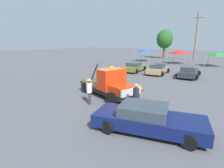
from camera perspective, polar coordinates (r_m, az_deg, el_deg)
The scene contains 14 objects.
ground_plane at distance 14.31m, azimuth -1.58°, elevation -3.79°, with size 160.00×160.00×0.00m, color #545459.
tow_truck at distance 13.79m, azimuth -0.76°, elevation -0.34°, with size 5.83×3.19×2.51m.
foreground_car at distance 8.85m, azimuth 11.50°, elevation -11.04°, with size 5.66×3.49×1.34m.
person_near_truck at distance 10.91m, azimuth 7.86°, elevation -3.76°, with size 0.40×0.40×1.80m.
person_at_hood at distance 12.24m, azimuth -7.43°, elevation -1.77°, with size 0.40×0.40×1.81m.
parked_car_olive at distance 25.67m, azimuth 7.28°, elevation 5.48°, with size 2.89×4.72×1.34m.
parked_car_tan at distance 24.34m, azimuth 14.70°, elevation 4.69°, with size 2.85×4.68×1.34m.
parked_car_charcoal at distance 23.37m, azimuth 23.79°, elevation 3.60°, with size 2.86×4.77×1.34m.
canopy_tent_blue at distance 39.44m, azimuth 10.88°, elevation 10.72°, with size 3.25×3.25×2.74m.
canopy_tent_red at distance 36.76m, azimuth 21.22°, elevation 9.76°, with size 3.51×3.51×2.68m.
canopy_tent_green at distance 35.42m, azimuth 31.17°, elevation 8.42°, with size 3.12×3.12×2.55m.
tree_left at distance 46.75m, azimuth 16.84°, elevation 13.83°, with size 3.99×3.99×7.12m.
traffic_cone at distance 16.05m, azimuth 9.52°, elevation -1.08°, with size 0.40×0.40×0.55m.
utility_pole at distance 43.46m, azimuth 25.72°, elevation 14.04°, with size 2.20×0.24×10.42m.
Camera 1 is at (8.73, -10.48, 4.34)m, focal length 28.00 mm.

